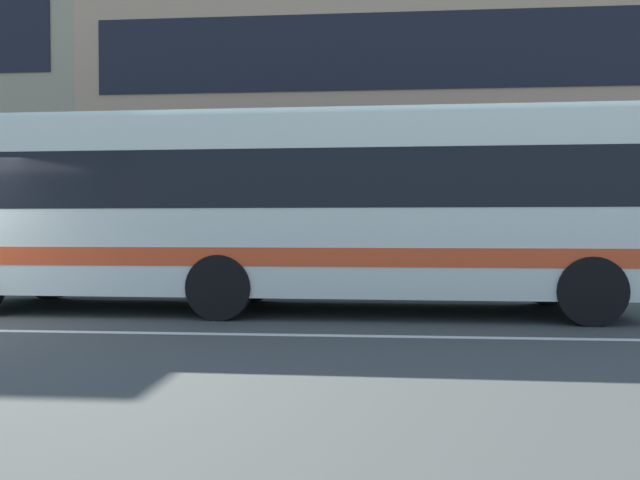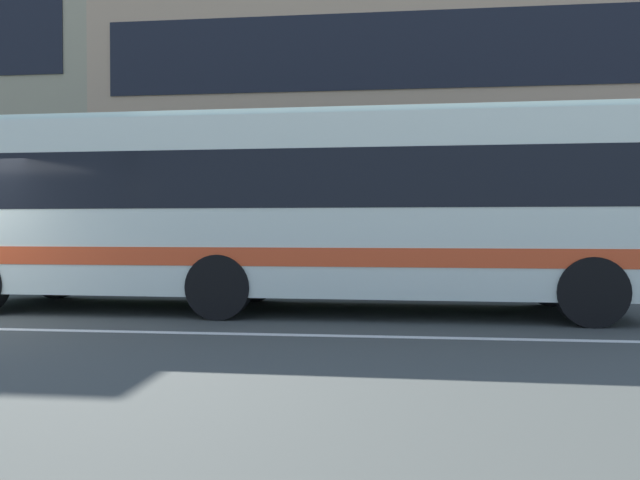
# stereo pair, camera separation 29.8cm
# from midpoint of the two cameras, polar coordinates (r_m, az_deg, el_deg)

# --- Properties ---
(hedge_row_far) EXTENTS (22.96, 1.10, 1.04)m
(hedge_row_far) POSITION_cam_midpoint_polar(r_m,az_deg,el_deg) (15.52, -18.93, -2.17)
(hedge_row_far) COLOR #256029
(hedge_row_far) RESTS_ON ground_plane
(apartment_block_right) EXTENTS (19.83, 8.79, 11.57)m
(apartment_block_right) POSITION_cam_midpoint_polar(r_m,az_deg,el_deg) (23.42, 7.72, 11.95)
(apartment_block_right) COLOR tan
(apartment_block_right) RESTS_ON ground_plane
(transit_bus) EXTENTS (11.53, 2.81, 3.23)m
(transit_bus) POSITION_cam_midpoint_polar(r_m,az_deg,el_deg) (10.45, -2.99, 3.21)
(transit_bus) COLOR silver
(transit_bus) RESTS_ON ground_plane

